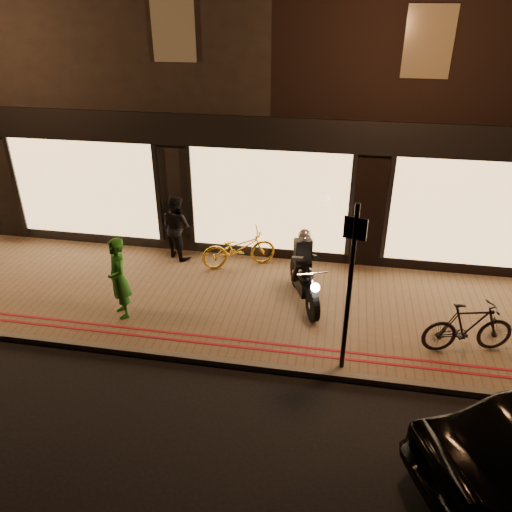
# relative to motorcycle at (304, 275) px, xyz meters

# --- Properties ---
(ground) EXTENTS (90.00, 90.00, 0.00)m
(ground) POSITION_rel_motorcycle_xyz_m (-1.01, -2.22, -0.73)
(ground) COLOR black
(ground) RESTS_ON ground
(sidewalk) EXTENTS (50.00, 4.00, 0.12)m
(sidewalk) POSITION_rel_motorcycle_xyz_m (-1.01, -0.22, -0.67)
(sidewalk) COLOR brown
(sidewalk) RESTS_ON ground
(kerb_stone) EXTENTS (50.00, 0.14, 0.12)m
(kerb_stone) POSITION_rel_motorcycle_xyz_m (-1.01, -2.17, -0.67)
(kerb_stone) COLOR #59544C
(kerb_stone) RESTS_ON ground
(red_kerb_lines) EXTENTS (50.00, 0.26, 0.01)m
(red_kerb_lines) POSITION_rel_motorcycle_xyz_m (-1.01, -1.67, -0.61)
(red_kerb_lines) COLOR maroon
(red_kerb_lines) RESTS_ON sidewalk
(building_row) EXTENTS (48.00, 10.11, 8.50)m
(building_row) POSITION_rel_motorcycle_xyz_m (-1.01, 6.77, 3.51)
(building_row) COLOR black
(building_row) RESTS_ON ground
(motorcycle) EXTENTS (0.85, 1.86, 1.59)m
(motorcycle) POSITION_rel_motorcycle_xyz_m (0.00, 0.00, 0.00)
(motorcycle) COLOR black
(motorcycle) RESTS_ON sidewalk
(sign_post) EXTENTS (0.35, 0.11, 3.00)m
(sign_post) POSITION_rel_motorcycle_xyz_m (0.85, -1.97, 1.06)
(sign_post) COLOR black
(sign_post) RESTS_ON sidewalk
(bicycle_gold) EXTENTS (1.83, 1.28, 0.91)m
(bicycle_gold) POSITION_rel_motorcycle_xyz_m (-1.63, 1.25, -0.16)
(bicycle_gold) COLOR gold
(bicycle_gold) RESTS_ON sidewalk
(bicycle_dark) EXTENTS (1.70, 0.83, 0.98)m
(bicycle_dark) POSITION_rel_motorcycle_xyz_m (3.00, -1.12, -0.12)
(bicycle_dark) COLOR black
(bicycle_dark) RESTS_ON sidewalk
(person_green) EXTENTS (0.69, 0.72, 1.66)m
(person_green) POSITION_rel_motorcycle_xyz_m (-3.48, -1.15, 0.21)
(person_green) COLOR #206A1C
(person_green) RESTS_ON sidewalk
(person_dark) EXTENTS (0.97, 0.92, 1.57)m
(person_dark) POSITION_rel_motorcycle_xyz_m (-3.18, 1.47, 0.17)
(person_dark) COLOR black
(person_dark) RESTS_ON sidewalk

